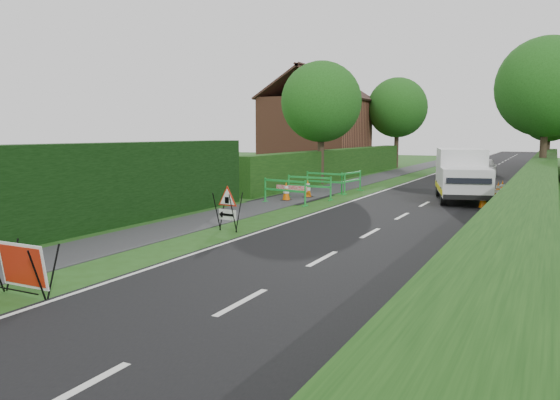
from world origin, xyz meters
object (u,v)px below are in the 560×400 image
(triangle_sign, at_px, (226,205))
(works_van, at_px, (462,174))
(red_rect_sign, at_px, (23,267))
(hatchback_car, at_px, (485,167))

(triangle_sign, relative_size, works_van, 0.22)
(red_rect_sign, relative_size, triangle_sign, 1.00)
(red_rect_sign, distance_m, works_van, 17.82)
(red_rect_sign, height_order, triangle_sign, triangle_sign)
(red_rect_sign, xyz_separation_m, works_van, (4.62, 17.21, 0.60))
(works_van, height_order, hatchback_car, works_van)
(red_rect_sign, bearing_deg, works_van, 75.19)
(works_van, bearing_deg, red_rect_sign, -119.02)
(works_van, bearing_deg, hatchback_car, 78.66)
(works_van, distance_m, hatchback_car, 14.29)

